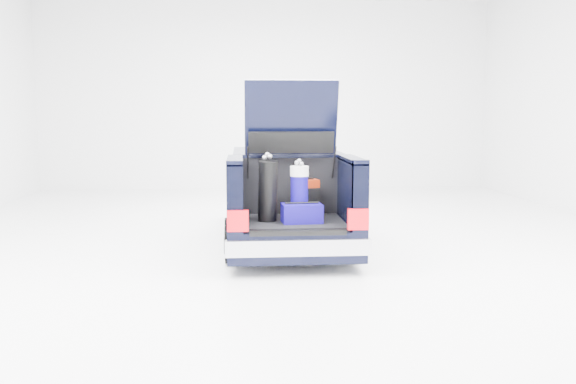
{
  "coord_description": "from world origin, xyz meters",
  "views": [
    {
      "loc": [
        -0.7,
        -9.47,
        2.0
      ],
      "look_at": [
        0.0,
        -0.5,
        0.86
      ],
      "focal_mm": 38.0,
      "sensor_mm": 36.0,
      "label": 1
    }
  ],
  "objects": [
    {
      "name": "blue_duffel",
      "position": [
        0.09,
        -1.65,
        0.72
      ],
      "size": [
        0.54,
        0.37,
        0.27
      ],
      "rotation": [
        0.0,
        0.0,
        0.07
      ],
      "color": "#0E0465",
      "rests_on": "car"
    },
    {
      "name": "black_golf_bag",
      "position": [
        -0.35,
        -1.53,
        1.01
      ],
      "size": [
        0.3,
        0.36,
        0.9
      ],
      "rotation": [
        0.0,
        0.0,
        0.18
      ],
      "color": "black",
      "rests_on": "car"
    },
    {
      "name": "red_suitcase",
      "position": [
        0.21,
        -1.13,
        0.85
      ],
      "size": [
        0.37,
        0.29,
        0.53
      ],
      "rotation": [
        0.0,
        0.0,
        0.28
      ],
      "color": "maroon",
      "rests_on": "car"
    },
    {
      "name": "ground",
      "position": [
        0.0,
        0.0,
        0.0
      ],
      "size": [
        14.0,
        14.0,
        0.0
      ],
      "primitive_type": "plane",
      "color": "white",
      "rests_on": "ground"
    },
    {
      "name": "car",
      "position": [
        -0.0,
        0.11,
        0.67
      ],
      "size": [
        1.87,
        4.65,
        2.47
      ],
      "color": "black",
      "rests_on": "ground"
    },
    {
      "name": "blue_golf_bag",
      "position": [
        0.07,
        -1.52,
        0.97
      ],
      "size": [
        0.3,
        0.3,
        0.83
      ],
      "rotation": [
        0.0,
        0.0,
        -0.27
      ],
      "color": "black",
      "rests_on": "car"
    }
  ]
}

